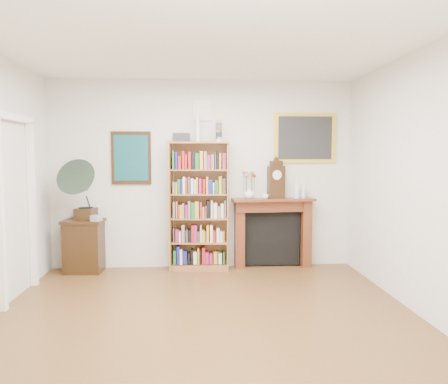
{
  "coord_description": "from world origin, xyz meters",
  "views": [
    {
      "loc": [
        -0.1,
        -4.06,
        1.7
      ],
      "look_at": [
        0.27,
        1.6,
        1.21
      ],
      "focal_mm": 35.0,
      "sensor_mm": 36.0,
      "label": 1
    }
  ],
  "objects_px": {
    "flower_vase": "(249,193)",
    "teacup": "(266,197)",
    "bottle_left": "(297,190)",
    "cd_stack": "(96,218)",
    "bookshelf": "(199,199)",
    "side_cabinet": "(84,246)",
    "mantel_clock": "(276,180)",
    "bottle_right": "(304,191)",
    "gramophone": "(82,186)",
    "fireplace": "(273,227)"
  },
  "relations": [
    {
      "from": "gramophone",
      "to": "flower_vase",
      "type": "bearing_deg",
      "value": 13.2
    },
    {
      "from": "flower_vase",
      "to": "gramophone",
      "type": "bearing_deg",
      "value": -175.39
    },
    {
      "from": "mantel_clock",
      "to": "bottle_right",
      "type": "relative_size",
      "value": 2.79
    },
    {
      "from": "bookshelf",
      "to": "bottle_left",
      "type": "relative_size",
      "value": 9.04
    },
    {
      "from": "gramophone",
      "to": "bottle_right",
      "type": "bearing_deg",
      "value": 12.42
    },
    {
      "from": "cd_stack",
      "to": "bottle_right",
      "type": "distance_m",
      "value": 3.05
    },
    {
      "from": "bookshelf",
      "to": "side_cabinet",
      "type": "xyz_separation_m",
      "value": [
        -1.67,
        -0.05,
        -0.67
      ]
    },
    {
      "from": "flower_vase",
      "to": "bottle_right",
      "type": "xyz_separation_m",
      "value": [
        0.83,
        0.02,
        0.02
      ]
    },
    {
      "from": "gramophone",
      "to": "bottle_right",
      "type": "xyz_separation_m",
      "value": [
        3.21,
        0.21,
        -0.11
      ]
    },
    {
      "from": "bookshelf",
      "to": "teacup",
      "type": "height_order",
      "value": "bookshelf"
    },
    {
      "from": "mantel_clock",
      "to": "teacup",
      "type": "distance_m",
      "value": 0.31
    },
    {
      "from": "flower_vase",
      "to": "teacup",
      "type": "distance_m",
      "value": 0.25
    },
    {
      "from": "bottle_right",
      "to": "bookshelf",
      "type": "bearing_deg",
      "value": -177.83
    },
    {
      "from": "side_cabinet",
      "to": "flower_vase",
      "type": "distance_m",
      "value": 2.52
    },
    {
      "from": "bottle_left",
      "to": "bottle_right",
      "type": "relative_size",
      "value": 1.2
    },
    {
      "from": "side_cabinet",
      "to": "teacup",
      "type": "height_order",
      "value": "teacup"
    },
    {
      "from": "fireplace",
      "to": "gramophone",
      "type": "height_order",
      "value": "gramophone"
    },
    {
      "from": "cd_stack",
      "to": "flower_vase",
      "type": "relative_size",
      "value": 0.75
    },
    {
      "from": "side_cabinet",
      "to": "gramophone",
      "type": "distance_m",
      "value": 0.88
    },
    {
      "from": "bookshelf",
      "to": "side_cabinet",
      "type": "distance_m",
      "value": 1.8
    },
    {
      "from": "bottle_right",
      "to": "bottle_left",
      "type": "bearing_deg",
      "value": -165.19
    },
    {
      "from": "cd_stack",
      "to": "fireplace",
      "type": "bearing_deg",
      "value": 5.92
    },
    {
      "from": "fireplace",
      "to": "flower_vase",
      "type": "xyz_separation_m",
      "value": [
        -0.37,
        -0.05,
        0.52
      ]
    },
    {
      "from": "side_cabinet",
      "to": "bottle_right",
      "type": "distance_m",
      "value": 3.33
    },
    {
      "from": "gramophone",
      "to": "bottle_left",
      "type": "xyz_separation_m",
      "value": [
        3.1,
        0.18,
        -0.09
      ]
    },
    {
      "from": "bookshelf",
      "to": "flower_vase",
      "type": "relative_size",
      "value": 13.55
    },
    {
      "from": "flower_vase",
      "to": "teacup",
      "type": "height_order",
      "value": "flower_vase"
    },
    {
      "from": "bottle_left",
      "to": "cd_stack",
      "type": "bearing_deg",
      "value": -175.81
    },
    {
      "from": "flower_vase",
      "to": "cd_stack",
      "type": "bearing_deg",
      "value": -174.27
    },
    {
      "from": "mantel_clock",
      "to": "flower_vase",
      "type": "distance_m",
      "value": 0.45
    },
    {
      "from": "mantel_clock",
      "to": "bottle_right",
      "type": "bearing_deg",
      "value": -14.2
    },
    {
      "from": "bookshelf",
      "to": "flower_vase",
      "type": "xyz_separation_m",
      "value": [
        0.74,
        0.04,
        0.07
      ]
    },
    {
      "from": "mantel_clock",
      "to": "flower_vase",
      "type": "relative_size",
      "value": 3.49
    },
    {
      "from": "gramophone",
      "to": "cd_stack",
      "type": "height_order",
      "value": "gramophone"
    },
    {
      "from": "side_cabinet",
      "to": "mantel_clock",
      "type": "distance_m",
      "value": 2.97
    },
    {
      "from": "bookshelf",
      "to": "gramophone",
      "type": "xyz_separation_m",
      "value": [
        -1.64,
        -0.16,
        0.2
      ]
    },
    {
      "from": "gramophone",
      "to": "cd_stack",
      "type": "relative_size",
      "value": 7.28
    },
    {
      "from": "bottle_right",
      "to": "cd_stack",
      "type": "bearing_deg",
      "value": -175.41
    },
    {
      "from": "bookshelf",
      "to": "bottle_left",
      "type": "height_order",
      "value": "bookshelf"
    },
    {
      "from": "bookshelf",
      "to": "bottle_right",
      "type": "height_order",
      "value": "bookshelf"
    },
    {
      "from": "bookshelf",
      "to": "cd_stack",
      "type": "distance_m",
      "value": 1.49
    },
    {
      "from": "flower_vase",
      "to": "bottle_right",
      "type": "bearing_deg",
      "value": 1.56
    },
    {
      "from": "bookshelf",
      "to": "bottle_right",
      "type": "bearing_deg",
      "value": 7.41
    },
    {
      "from": "gramophone",
      "to": "bookshelf",
      "type": "bearing_deg",
      "value": 13.99
    },
    {
      "from": "cd_stack",
      "to": "teacup",
      "type": "bearing_deg",
      "value": 3.79
    },
    {
      "from": "fireplace",
      "to": "flower_vase",
      "type": "distance_m",
      "value": 0.64
    },
    {
      "from": "mantel_clock",
      "to": "teacup",
      "type": "height_order",
      "value": "mantel_clock"
    },
    {
      "from": "teacup",
      "to": "bottle_left",
      "type": "distance_m",
      "value": 0.49
    },
    {
      "from": "side_cabinet",
      "to": "bottle_left",
      "type": "bearing_deg",
      "value": 5.2
    },
    {
      "from": "side_cabinet",
      "to": "teacup",
      "type": "relative_size",
      "value": 9.1
    }
  ]
}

